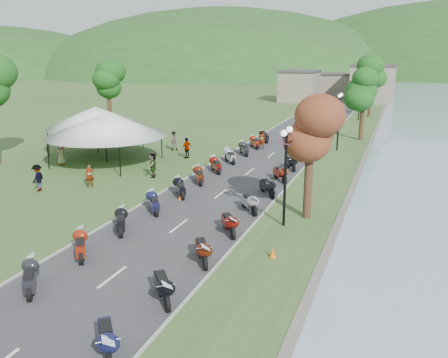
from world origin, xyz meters
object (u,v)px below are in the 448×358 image
(pedestrian_b, at_px, (174,150))
(pedestrian_a, at_px, (91,187))
(vendor_tent_main, at_px, (107,139))
(pedestrian_c, at_px, (39,191))

(pedestrian_b, bearing_deg, pedestrian_a, 68.17)
(pedestrian_a, height_order, pedestrian_b, pedestrian_b)
(vendor_tent_main, distance_m, pedestrian_b, 7.17)
(vendor_tent_main, xyz_separation_m, pedestrian_b, (2.58, 6.38, -2.00))
(vendor_tent_main, bearing_deg, pedestrian_c, -88.66)
(pedestrian_a, bearing_deg, pedestrian_c, 169.79)
(pedestrian_a, distance_m, pedestrian_b, 12.57)
(pedestrian_c, bearing_deg, pedestrian_b, 160.05)
(vendor_tent_main, height_order, pedestrian_c, vendor_tent_main)
(pedestrian_b, distance_m, pedestrian_c, 14.63)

